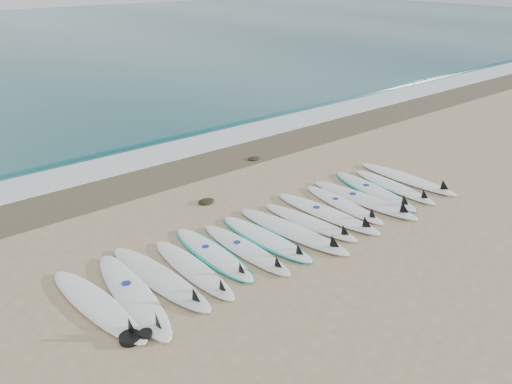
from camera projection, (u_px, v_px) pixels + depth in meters
ground at (285, 229)px, 10.23m from camera, size 120.00×120.00×0.00m
wet_sand_band at (181, 170)px, 13.13m from camera, size 120.00×1.80×0.01m
foam_band at (155, 155)px, 14.12m from camera, size 120.00×1.40×0.04m
wave_crest at (132, 141)px, 15.17m from camera, size 120.00×1.00×0.10m
surfboard_0 at (99, 306)px, 7.84m from camera, size 0.89×2.70×0.34m
surfboard_1 at (134, 296)px, 8.08m from camera, size 0.82×2.84×0.36m
surfboard_2 at (161, 279)px, 8.52m from camera, size 0.88×2.78×0.35m
surfboard_3 at (194, 270)px, 8.78m from camera, size 0.53×2.44×0.31m
surfboard_4 at (214, 254)px, 9.27m from camera, size 0.58×2.41×0.31m
surfboard_5 at (247, 250)px, 9.39m from camera, size 0.61×2.45×0.31m
surfboard_6 at (266, 239)px, 9.79m from camera, size 0.77×2.49×0.31m
surfboard_7 at (294, 231)px, 10.02m from camera, size 0.97×2.84×0.36m
surfboard_8 at (311, 223)px, 10.38m from camera, size 0.82×2.43×0.30m
surfboard_9 at (329, 214)px, 10.73m from camera, size 0.85×2.77×0.35m
surfboard_10 at (345, 205)px, 11.15m from camera, size 0.66×2.42×0.31m
surfboard_11 at (366, 200)px, 11.35m from camera, size 0.82×2.87×0.36m
surfboard_12 at (375, 191)px, 11.83m from camera, size 1.00×2.72×0.34m
surfboard_13 at (395, 187)px, 12.03m from camera, size 0.71×2.50×0.32m
surfboard_14 at (409, 179)px, 12.46m from camera, size 0.68×2.77×0.35m
seaweed_near at (206, 201)px, 11.34m from camera, size 0.39×0.30×0.08m
seaweed_far at (254, 159)px, 13.83m from camera, size 0.36×0.28×0.07m
leash_coil at (134, 337)px, 7.20m from camera, size 0.46×0.36×0.11m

